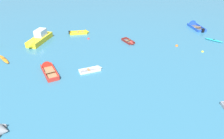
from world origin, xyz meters
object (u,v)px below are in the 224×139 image
rowboat_white_outer_left (96,69)px  kayak_turquoise_distant_center (214,40)px  rowboat_red_center (48,68)px  kayak_orange_near_right (4,59)px  rowboat_blue_back_row_left (193,25)px  mooring_buoy_trailing (177,46)px  mooring_buoy_between_boats_left (202,52)px  rowboat_maroon_near_left (131,43)px  rowboat_yellow_far_left (83,32)px  mooring_buoy_central (89,39)px  motor_launch_yellow_cluster_inner (38,39)px

rowboat_white_outer_left → kayak_turquoise_distant_center: bearing=15.7°
rowboat_white_outer_left → rowboat_red_center: bearing=167.9°
rowboat_red_center → kayak_orange_near_right: bearing=148.2°
rowboat_blue_back_row_left → mooring_buoy_trailing: (-7.09, -7.88, -0.20)m
mooring_buoy_between_boats_left → rowboat_maroon_near_left: bearing=152.5°
rowboat_maroon_near_left → rowboat_yellow_far_left: 8.98m
kayak_orange_near_right → rowboat_red_center: bearing=-31.8°
kayak_turquoise_distant_center → mooring_buoy_trailing: size_ratio=5.60×
rowboat_white_outer_left → mooring_buoy_trailing: 13.68m
rowboat_red_center → mooring_buoy_trailing: 18.97m
kayak_orange_near_right → mooring_buoy_trailing: 24.42m
rowboat_blue_back_row_left → mooring_buoy_trailing: rowboat_blue_back_row_left is taller
mooring_buoy_between_boats_left → mooring_buoy_central: bearing=152.7°
rowboat_blue_back_row_left → rowboat_maroon_near_left: 14.81m
rowboat_blue_back_row_left → rowboat_maroon_near_left: (-13.69, -5.67, -0.05)m
mooring_buoy_central → kayak_orange_near_right: bearing=-155.5°
rowboat_red_center → mooring_buoy_trailing: rowboat_red_center is taller
motor_launch_yellow_cluster_inner → kayak_turquoise_distant_center: size_ratio=2.38×
kayak_turquoise_distant_center → mooring_buoy_trailing: (-6.65, -0.71, -0.13)m
motor_launch_yellow_cluster_inner → rowboat_yellow_far_left: (7.09, 2.75, -0.42)m
rowboat_blue_back_row_left → mooring_buoy_central: 20.01m
kayak_orange_near_right → rowboat_maroon_near_left: size_ratio=0.98×
rowboat_white_outer_left → rowboat_yellow_far_left: 12.81m
mooring_buoy_trailing → rowboat_red_center: bearing=-169.3°
rowboat_red_center → mooring_buoy_between_boats_left: 21.35m
kayak_turquoise_distant_center → mooring_buoy_between_boats_left: 5.17m
rowboat_red_center → mooring_buoy_between_boats_left: bearing=2.4°
kayak_turquoise_distant_center → rowboat_maroon_near_left: rowboat_maroon_near_left is taller
rowboat_maroon_near_left → rowboat_white_outer_left: size_ratio=0.96×
rowboat_yellow_far_left → rowboat_blue_back_row_left: bearing=-0.4°
mooring_buoy_between_boats_left → rowboat_blue_back_row_left: bearing=67.3°
rowboat_blue_back_row_left → mooring_buoy_central: rowboat_blue_back_row_left is taller
kayak_turquoise_distant_center → rowboat_maroon_near_left: size_ratio=0.87×
rowboat_maroon_near_left → mooring_buoy_between_boats_left: rowboat_maroon_near_left is taller
rowboat_yellow_far_left → mooring_buoy_between_boats_left: rowboat_yellow_far_left is taller
rowboat_blue_back_row_left → mooring_buoy_trailing: 10.60m
kayak_orange_near_right → mooring_buoy_between_boats_left: kayak_orange_near_right is taller
rowboat_red_center → motor_launch_yellow_cluster_inner: bearing=102.1°
rowboat_maroon_near_left → rowboat_red_center: bearing=-154.6°
rowboat_blue_back_row_left → mooring_buoy_central: (-19.86, -2.50, -0.20)m
motor_launch_yellow_cluster_inner → rowboat_white_outer_left: size_ratio=1.98×
motor_launch_yellow_cluster_inner → mooring_buoy_between_boats_left: 24.53m
kayak_turquoise_distant_center → rowboat_maroon_near_left: (-13.24, 1.50, 0.02)m
rowboat_red_center → kayak_orange_near_right: (-5.78, 3.59, -0.07)m
motor_launch_yellow_cluster_inner → mooring_buoy_trailing: size_ratio=13.32×
mooring_buoy_trailing → rowboat_yellow_far_left: bearing=149.1°
motor_launch_yellow_cluster_inner → kayak_turquoise_distant_center: bearing=-9.5°
rowboat_yellow_far_left → mooring_buoy_between_boats_left: size_ratio=9.70×
rowboat_red_center → rowboat_maroon_near_left: (12.05, 5.73, -0.06)m
mooring_buoy_central → mooring_buoy_trailing: (12.76, -5.38, 0.00)m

